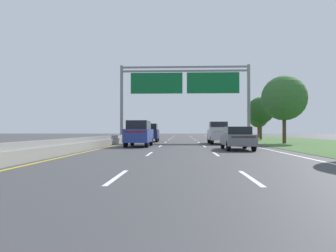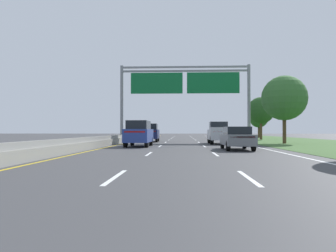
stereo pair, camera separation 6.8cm
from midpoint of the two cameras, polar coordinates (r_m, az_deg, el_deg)
The scene contains 12 objects.
ground_plane at distance 33.50m, azimuth 2.58°, elevation -3.06°, with size 220.00×220.00×0.00m, color #3D3D3F.
lane_striping at distance 33.04m, azimuth 2.58°, elevation -3.08°, with size 11.96×106.00×0.01m.
grass_verge_right at distance 36.29m, azimuth 25.22°, elevation -2.79°, with size 14.00×110.00×0.02m, color #3D602D.
median_barrier_concrete at distance 34.13m, azimuth -8.58°, elevation -2.42°, with size 0.60×110.00×0.85m.
overhead_sign_gantry at distance 37.50m, azimuth 3.04°, elevation 6.94°, with size 15.06×0.42×8.91m.
pickup_truck_silver at distance 32.29m, azimuth 9.06°, elevation -1.23°, with size 2.07×5.43×2.20m.
car_navy_left_lane_suv at distance 37.91m, azimuth -3.08°, elevation -1.14°, with size 2.01×4.74×2.11m.
car_grey_right_lane_sedan at distance 22.43m, azimuth 12.17°, elevation -2.05°, with size 1.82×4.40×1.57m.
car_blue_left_lane_suv at distance 26.52m, azimuth -5.09°, elevation -1.27°, with size 1.95×4.72×2.11m.
roadside_tree_mid at distance 34.54m, azimuth 19.92°, elevation 4.66°, with size 4.51×4.51×6.84m.
roadside_tree_far at distance 49.04m, azimuth 16.15°, elevation 2.65°, with size 3.90×3.90×6.22m.
roadside_tree_distant at distance 60.98m, azimuth 15.79°, elevation 1.29°, with size 3.34×3.34×5.21m.
Camera 2 is at (0.03, 1.52, 1.30)m, focal length 34.46 mm.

